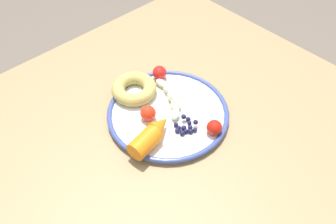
# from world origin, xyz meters

# --- Properties ---
(dining_table) EXTENTS (0.91, 0.88, 0.75)m
(dining_table) POSITION_xyz_m (0.00, 0.00, 0.64)
(dining_table) COLOR olive
(dining_table) RESTS_ON ground_plane
(plate) EXTENTS (0.29, 0.29, 0.02)m
(plate) POSITION_xyz_m (-0.04, -0.02, 0.75)
(plate) COLOR silver
(plate) RESTS_ON dining_table
(banana) EXTENTS (0.13, 0.08, 0.03)m
(banana) POSITION_xyz_m (-0.07, 0.02, 0.77)
(banana) COLOR beige
(banana) RESTS_ON plate
(carrot_orange) EXTENTS (0.06, 0.12, 0.04)m
(carrot_orange) POSITION_xyz_m (-0.01, -0.10, 0.78)
(carrot_orange) COLOR orange
(carrot_orange) RESTS_ON plate
(donut) EXTENTS (0.13, 0.13, 0.03)m
(donut) POSITION_xyz_m (-0.14, -0.03, 0.77)
(donut) COLOR tan
(donut) RESTS_ON plate
(blueberry_pile) EXTENTS (0.05, 0.05, 0.02)m
(blueberry_pile) POSITION_xyz_m (0.02, -0.02, 0.76)
(blueberry_pile) COLOR #191638
(blueberry_pile) RESTS_ON plate
(tomato_near) EXTENTS (0.04, 0.04, 0.04)m
(tomato_near) POSITION_xyz_m (-0.14, 0.05, 0.78)
(tomato_near) COLOR red
(tomato_near) RESTS_ON plate
(tomato_mid) EXTENTS (0.03, 0.03, 0.03)m
(tomato_mid) POSITION_xyz_m (0.07, 0.02, 0.77)
(tomato_mid) COLOR red
(tomato_mid) RESTS_ON plate
(tomato_far) EXTENTS (0.04, 0.04, 0.04)m
(tomato_far) POSITION_xyz_m (-0.06, -0.06, 0.78)
(tomato_far) COLOR red
(tomato_far) RESTS_ON plate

